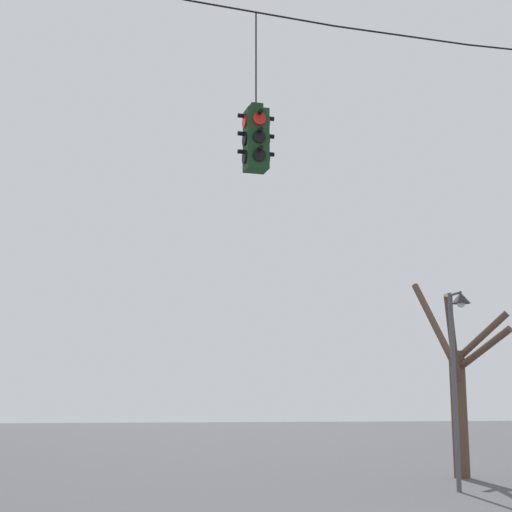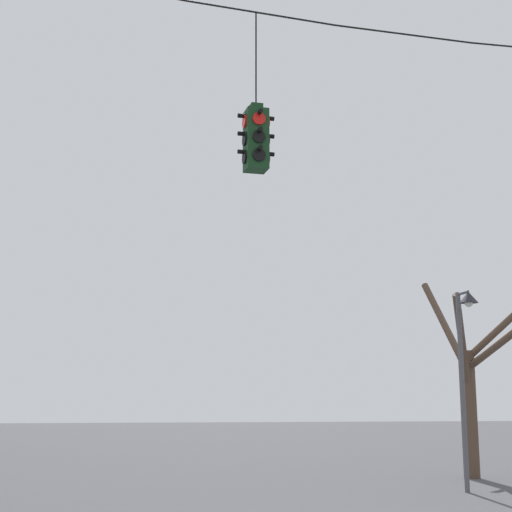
% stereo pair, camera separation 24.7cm
% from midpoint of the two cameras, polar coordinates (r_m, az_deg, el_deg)
% --- Properties ---
extents(span_wire, '(17.36, 0.03, 0.55)m').
position_cam_midpoint_polar(span_wire, '(14.04, 11.24, 16.18)').
color(span_wire, black).
extents(traffic_light_over_intersection, '(0.58, 0.58, 2.64)m').
position_cam_midpoint_polar(traffic_light_over_intersection, '(12.29, 0.58, 8.52)').
color(traffic_light_over_intersection, '#143819').
extents(street_lamp, '(0.47, 0.80, 4.85)m').
position_cam_midpoint_polar(street_lamp, '(20.06, 15.33, -6.14)').
color(street_lamp, '#515156').
rests_on(street_lamp, ground_plane).
extents(bare_tree, '(2.43, 3.97, 5.99)m').
position_cam_midpoint_polar(bare_tree, '(24.15, 15.48, -9.01)').
color(bare_tree, brown).
rests_on(bare_tree, ground_plane).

